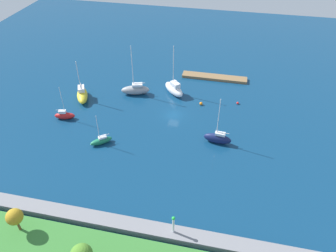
{
  "coord_description": "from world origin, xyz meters",
  "views": [
    {
      "loc": [
        -12.06,
        61.91,
        45.8
      ],
      "look_at": [
        0.0,
        6.4,
        1.5
      ],
      "focal_mm": 34.36,
      "sensor_mm": 36.0,
      "label": 1
    }
  ],
  "objects_px": {
    "sailboat_white_far_south": "(174,89)",
    "sailboat_gray_lone_north": "(135,90)",
    "pier_dock": "(214,77)",
    "mooring_buoy_orange": "(201,104)",
    "park_tree_west": "(15,217)",
    "sailboat_green_by_breakwater": "(101,141)",
    "sailboat_yellow_near_pier": "(82,95)",
    "sailboat_navy_west_end": "(218,138)",
    "sailboat_red_center_basin": "(65,115)",
    "mooring_buoy_red": "(238,103)",
    "harbor_beacon": "(173,223)"
  },
  "relations": [
    {
      "from": "mooring_buoy_red",
      "to": "park_tree_west",
      "type": "bearing_deg",
      "value": 54.47
    },
    {
      "from": "park_tree_west",
      "to": "sailboat_navy_west_end",
      "type": "bearing_deg",
      "value": -134.42
    },
    {
      "from": "sailboat_green_by_breakwater",
      "to": "sailboat_navy_west_end",
      "type": "distance_m",
      "value": 25.09
    },
    {
      "from": "sailboat_white_far_south",
      "to": "harbor_beacon",
      "type": "bearing_deg",
      "value": 147.88
    },
    {
      "from": "pier_dock",
      "to": "sailboat_yellow_near_pier",
      "type": "height_order",
      "value": "sailboat_yellow_near_pier"
    },
    {
      "from": "pier_dock",
      "to": "mooring_buoy_red",
      "type": "bearing_deg",
      "value": 120.9
    },
    {
      "from": "sailboat_navy_west_end",
      "to": "sailboat_green_by_breakwater",
      "type": "bearing_deg",
      "value": 18.24
    },
    {
      "from": "sailboat_gray_lone_north",
      "to": "sailboat_navy_west_end",
      "type": "relative_size",
      "value": 1.21
    },
    {
      "from": "sailboat_white_far_south",
      "to": "mooring_buoy_red",
      "type": "bearing_deg",
      "value": -138.34
    },
    {
      "from": "sailboat_red_center_basin",
      "to": "sailboat_gray_lone_north",
      "type": "relative_size",
      "value": 0.64
    },
    {
      "from": "pier_dock",
      "to": "sailboat_red_center_basin",
      "type": "distance_m",
      "value": 42.46
    },
    {
      "from": "park_tree_west",
      "to": "sailboat_yellow_near_pier",
      "type": "distance_m",
      "value": 39.97
    },
    {
      "from": "pier_dock",
      "to": "mooring_buoy_orange",
      "type": "bearing_deg",
      "value": 82.17
    },
    {
      "from": "pier_dock",
      "to": "sailboat_white_far_south",
      "type": "distance_m",
      "value": 14.26
    },
    {
      "from": "sailboat_yellow_near_pier",
      "to": "sailboat_gray_lone_north",
      "type": "distance_m",
      "value": 13.76
    },
    {
      "from": "park_tree_west",
      "to": "sailboat_red_center_basin",
      "type": "height_order",
      "value": "sailboat_red_center_basin"
    },
    {
      "from": "sailboat_red_center_basin",
      "to": "sailboat_navy_west_end",
      "type": "height_order",
      "value": "sailboat_navy_west_end"
    },
    {
      "from": "sailboat_white_far_south",
      "to": "mooring_buoy_orange",
      "type": "xyz_separation_m",
      "value": [
        -7.74,
        3.79,
        -1.08
      ]
    },
    {
      "from": "sailboat_red_center_basin",
      "to": "mooring_buoy_orange",
      "type": "bearing_deg",
      "value": 10.41
    },
    {
      "from": "harbor_beacon",
      "to": "park_tree_west",
      "type": "distance_m",
      "value": 24.48
    },
    {
      "from": "harbor_beacon",
      "to": "sailboat_white_far_south",
      "type": "bearing_deg",
      "value": -78.76
    },
    {
      "from": "harbor_beacon",
      "to": "sailboat_yellow_near_pier",
      "type": "xyz_separation_m",
      "value": [
        30.97,
        -34.51,
        -2.09
      ]
    },
    {
      "from": "park_tree_west",
      "to": "sailboat_gray_lone_north",
      "type": "relative_size",
      "value": 0.33
    },
    {
      "from": "harbor_beacon",
      "to": "sailboat_red_center_basin",
      "type": "xyz_separation_m",
      "value": [
        31.55,
        -25.67,
        -2.45
      ]
    },
    {
      "from": "sailboat_white_far_south",
      "to": "sailboat_gray_lone_north",
      "type": "xyz_separation_m",
      "value": [
        9.89,
        2.34,
        -0.13
      ]
    },
    {
      "from": "pier_dock",
      "to": "sailboat_green_by_breakwater",
      "type": "distance_m",
      "value": 39.59
    },
    {
      "from": "sailboat_yellow_near_pier",
      "to": "sailboat_white_far_south",
      "type": "height_order",
      "value": "sailboat_white_far_south"
    },
    {
      "from": "sailboat_gray_lone_north",
      "to": "mooring_buoy_orange",
      "type": "height_order",
      "value": "sailboat_gray_lone_north"
    },
    {
      "from": "park_tree_west",
      "to": "sailboat_navy_west_end",
      "type": "distance_m",
      "value": 41.18
    },
    {
      "from": "pier_dock",
      "to": "sailboat_navy_west_end",
      "type": "height_order",
      "value": "sailboat_navy_west_end"
    },
    {
      "from": "pier_dock",
      "to": "sailboat_green_by_breakwater",
      "type": "relative_size",
      "value": 2.45
    },
    {
      "from": "sailboat_yellow_near_pier",
      "to": "sailboat_red_center_basin",
      "type": "bearing_deg",
      "value": -28.88
    },
    {
      "from": "harbor_beacon",
      "to": "mooring_buoy_orange",
      "type": "bearing_deg",
      "value": -89.06
    },
    {
      "from": "pier_dock",
      "to": "sailboat_white_far_south",
      "type": "height_order",
      "value": "sailboat_white_far_south"
    },
    {
      "from": "sailboat_red_center_basin",
      "to": "sailboat_green_by_breakwater",
      "type": "height_order",
      "value": "sailboat_red_center_basin"
    },
    {
      "from": "harbor_beacon",
      "to": "sailboat_yellow_near_pier",
      "type": "distance_m",
      "value": 46.42
    },
    {
      "from": "sailboat_white_far_south",
      "to": "mooring_buoy_red",
      "type": "relative_size",
      "value": 21.69
    },
    {
      "from": "park_tree_west",
      "to": "sailboat_green_by_breakwater",
      "type": "bearing_deg",
      "value": -100.26
    },
    {
      "from": "sailboat_yellow_near_pier",
      "to": "sailboat_navy_west_end",
      "type": "bearing_deg",
      "value": 49.4
    },
    {
      "from": "pier_dock",
      "to": "mooring_buoy_red",
      "type": "height_order",
      "value": "pier_dock"
    },
    {
      "from": "harbor_beacon",
      "to": "sailboat_white_far_south",
      "type": "xyz_separation_m",
      "value": [
        8.37,
        -42.14,
        -1.93
      ]
    },
    {
      "from": "sailboat_yellow_near_pier",
      "to": "sailboat_green_by_breakwater",
      "type": "bearing_deg",
      "value": 10.9
    },
    {
      "from": "sailboat_gray_lone_north",
      "to": "sailboat_green_by_breakwater",
      "type": "xyz_separation_m",
      "value": [
        1.44,
        20.8,
        -0.58
      ]
    },
    {
      "from": "sailboat_green_by_breakwater",
      "to": "sailboat_yellow_near_pier",
      "type": "bearing_deg",
      "value": -92.97
    },
    {
      "from": "sailboat_green_by_breakwater",
      "to": "mooring_buoy_red",
      "type": "xyz_separation_m",
      "value": [
        -28.12,
        -21.67,
        -0.47
      ]
    },
    {
      "from": "sailboat_green_by_breakwater",
      "to": "sailboat_navy_west_end",
      "type": "xyz_separation_m",
      "value": [
        -24.45,
        -5.6,
        0.47
      ]
    },
    {
      "from": "sailboat_red_center_basin",
      "to": "mooring_buoy_red",
      "type": "bearing_deg",
      "value": 8.7
    },
    {
      "from": "park_tree_west",
      "to": "mooring_buoy_orange",
      "type": "xyz_separation_m",
      "value": [
        -23.36,
        -43.06,
        -4.0
      ]
    },
    {
      "from": "sailboat_white_far_south",
      "to": "sailboat_gray_lone_north",
      "type": "bearing_deg",
      "value": 59.93
    },
    {
      "from": "sailboat_green_by_breakwater",
      "to": "sailboat_gray_lone_north",
      "type": "bearing_deg",
      "value": -132.91
    }
  ]
}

